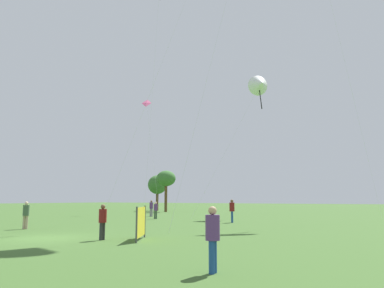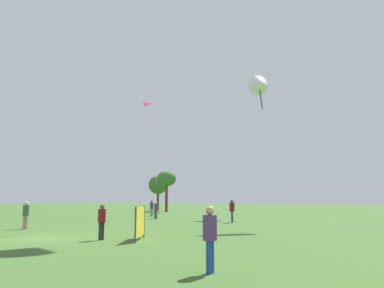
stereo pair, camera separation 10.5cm
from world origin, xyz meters
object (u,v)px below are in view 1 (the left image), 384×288
Objects in this scene: person_standing_1 at (26,213)px; park_tree_1 at (157,185)px; person_standing_2 at (232,209)px; person_standing_4 at (213,234)px; kite_flying_4 at (147,104)px; person_standing_5 at (156,209)px; event_banner at (141,222)px; park_tree_0 at (166,179)px; person_standing_0 at (103,219)px; person_standing_6 at (151,207)px; kite_flying_3 at (260,84)px.

person_standing_1 is 0.30× the size of park_tree_1.
person_standing_2 is 1.09× the size of person_standing_4.
person_standing_1 is 0.11× the size of kite_flying_4.
person_standing_1 is 37.61m from park_tree_1.
person_standing_5 is (-17.43, 19.95, -0.04)m from person_standing_4.
person_standing_2 reaches higher than person_standing_4.
person_standing_4 is at bearing -179.78° from person_standing_2.
person_standing_4 reaches higher than event_banner.
person_standing_1 is 0.28× the size of park_tree_0.
park_tree_1 is at bearing -148.04° from person_standing_0.
park_tree_0 reaches higher than person_standing_4.
park_tree_1 reaches higher than event_banner.
kite_flying_4 reaches higher than person_standing_0.
person_standing_0 is 18.45m from person_standing_5.
person_standing_4 is at bearing -50.68° from park_tree_1.
kite_flying_4 is 35.76m from event_banner.
person_standing_0 is at bearing 54.04° from person_standing_4.
person_standing_2 is at bearing 15.33° from person_standing_4.
park_tree_1 is (-32.70, 39.92, 3.19)m from person_standing_4.
park_tree_1 reaches higher than person_standing_4.
person_standing_0 is 9.06m from person_standing_4.
person_standing_0 reaches higher than event_banner.
event_banner is at bearing 121.82° from person_standing_0.
person_standing_2 reaches higher than person_standing_0.
park_tree_1 reaches higher than person_standing_5.
person_standing_2 is at bearing 98.62° from event_banner.
kite_flying_4 reaches higher than park_tree_0.
park_tree_0 is at bearing -40.18° from park_tree_1.
person_standing_5 is at bearing -152.13° from person_standing_0.
person_standing_2 is 12.93m from person_standing_6.
person_standing_0 is at bearing 157.65° from person_standing_2.
person_standing_4 is 31.34m from person_standing_6.
kite_flying_4 is at bearing -83.53° from park_tree_0.
person_standing_0 is at bearing -53.81° from kite_flying_4.
event_banner is at bearing -50.70° from kite_flying_4.
person_standing_1 reaches higher than person_standing_4.
kite_flying_4 is (-6.67, 6.97, 13.96)m from person_standing_6.
person_standing_5 is 0.28× the size of park_tree_1.
kite_flying_4 is (-17.11, 0.83, 0.28)m from kite_flying_3.
person_standing_6 is at bearing -149.39° from person_standing_0.
person_standing_0 is 0.27× the size of park_tree_0.
person_standing_5 is 0.75× the size of event_banner.
person_standing_1 reaches higher than event_banner.
person_standing_0 is 1.79m from event_banner.
event_banner is (1.47, 1.00, -0.13)m from person_standing_0.
event_banner is (-6.65, 5.02, -0.16)m from person_standing_4.
park_tree_0 is (-19.96, 32.00, 3.87)m from person_standing_0.
person_standing_0 is 8.98m from person_standing_1.
park_tree_1 is at bearing 82.96° from person_standing_1.
person_standing_1 is at bearing -66.69° from kite_flying_4.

